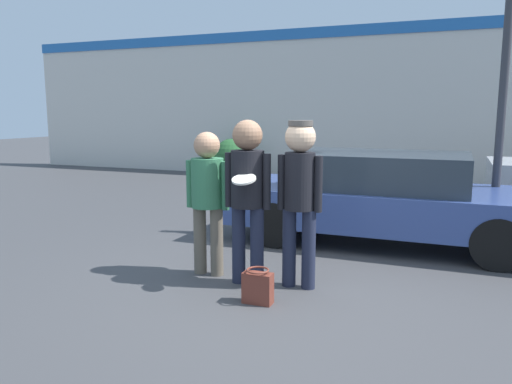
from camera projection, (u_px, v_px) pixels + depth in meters
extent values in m
plane|color=#3F3F42|center=(272.00, 287.00, 5.48)|extent=(56.00, 56.00, 0.00)
cube|color=silver|center=(388.00, 104.00, 13.67)|extent=(24.00, 0.18, 4.26)
cube|color=#2666B2|center=(390.00, 28.00, 13.26)|extent=(24.00, 0.04, 0.30)
cylinder|color=#665B4C|center=(200.00, 240.00, 5.91)|extent=(0.15, 0.15, 0.81)
cylinder|color=#665B4C|center=(217.00, 242.00, 5.83)|extent=(0.15, 0.15, 0.81)
cylinder|color=#33724C|center=(207.00, 183.00, 5.76)|extent=(0.38, 0.38, 0.57)
cylinder|color=#33724C|center=(190.00, 184.00, 5.84)|extent=(0.09, 0.09, 0.55)
cylinder|color=#33724C|center=(225.00, 186.00, 5.68)|extent=(0.09, 0.09, 0.55)
sphere|color=tan|center=(207.00, 145.00, 5.69)|extent=(0.30, 0.30, 0.30)
cylinder|color=#1E2338|center=(239.00, 244.00, 5.57)|extent=(0.15, 0.15, 0.87)
cylinder|color=#1E2338|center=(257.00, 246.00, 5.49)|extent=(0.15, 0.15, 0.87)
cylinder|color=black|center=(248.00, 179.00, 5.41)|extent=(0.36, 0.36, 0.62)
cylinder|color=black|center=(229.00, 180.00, 5.50)|extent=(0.09, 0.09, 0.60)
cylinder|color=black|center=(267.00, 182.00, 5.34)|extent=(0.09, 0.09, 0.60)
sphere|color=#8C664C|center=(247.00, 135.00, 5.34)|extent=(0.33, 0.33, 0.33)
cylinder|color=silver|center=(244.00, 179.00, 5.15)|extent=(0.25, 0.25, 0.10)
cylinder|color=#1E2338|center=(289.00, 248.00, 5.46)|extent=(0.15, 0.15, 0.87)
cylinder|color=#1E2338|center=(309.00, 250.00, 5.38)|extent=(0.15, 0.15, 0.87)
cylinder|color=black|center=(300.00, 181.00, 5.30)|extent=(0.32, 0.32, 0.61)
cylinder|color=black|center=(282.00, 182.00, 5.38)|extent=(0.09, 0.09, 0.60)
cylinder|color=black|center=(318.00, 184.00, 5.23)|extent=(0.09, 0.09, 0.60)
sphere|color=#DBB28E|center=(300.00, 137.00, 5.23)|extent=(0.32, 0.32, 0.32)
cylinder|color=#4C4742|center=(301.00, 123.00, 5.21)|extent=(0.26, 0.26, 0.06)
cube|color=#334784|center=(386.00, 206.00, 7.28)|extent=(4.61, 1.88, 0.54)
cube|color=#28333D|center=(381.00, 170.00, 7.23)|extent=(2.40, 1.62, 0.50)
cylinder|color=black|center=(489.00, 217.00, 7.56)|extent=(0.65, 0.22, 0.65)
cylinder|color=black|center=(498.00, 244.00, 6.02)|extent=(0.65, 0.22, 0.65)
cylinder|color=black|center=(307.00, 204.00, 8.61)|extent=(0.65, 0.22, 0.65)
cylinder|color=black|center=(275.00, 224.00, 7.07)|extent=(0.65, 0.22, 0.65)
cylinder|color=#38383D|center=(508.00, 30.00, 6.99)|extent=(0.12, 0.12, 6.08)
sphere|color=#285B2D|center=(232.00, 157.00, 14.82)|extent=(1.13, 1.13, 1.13)
cube|color=brown|center=(258.00, 288.00, 4.99)|extent=(0.30, 0.14, 0.32)
torus|color=brown|center=(258.00, 270.00, 4.96)|extent=(0.23, 0.23, 0.02)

